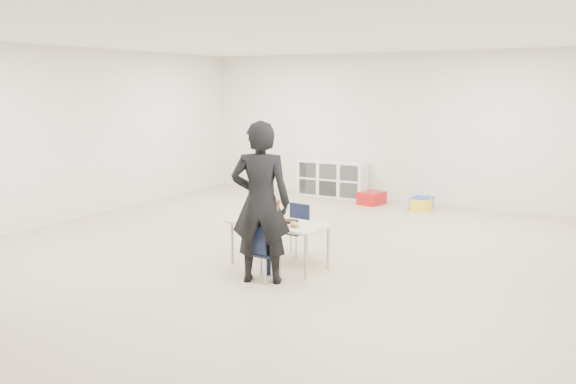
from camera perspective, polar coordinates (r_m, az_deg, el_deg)
The scene contains 16 objects.
room at distance 7.74m, azimuth -1.58°, elevation 4.15°, with size 9.00×9.02×2.80m.
table at distance 7.41m, azimuth -0.81°, elevation -4.92°, with size 1.25×0.71×0.55m.
chair_near at distance 6.90m, azimuth -2.34°, elevation -5.59°, with size 0.32×0.30×0.66m, color black, non-canonical shape.
chair_far at distance 7.89m, azimuth 0.52°, elevation -3.61°, with size 0.32×0.30×0.66m, color black, non-canonical shape.
child at distance 6.85m, azimuth -2.35°, elevation -4.06°, with size 0.44×0.44×1.04m, color #B3D1F3, non-canonical shape.
lunch_tray_near at distance 7.35m, azimuth -0.08°, elevation -2.72°, with size 0.22×0.16×0.03m, color black.
lunch_tray_far at distance 7.60m, azimuth -2.67°, elevation -2.32°, with size 0.22×0.16×0.03m, color black.
milk_carton at distance 7.22m, azimuth -1.54°, elevation -2.68°, with size 0.07×0.07×0.10m, color white.
bread_roll at distance 7.09m, azimuth 0.57°, elevation -3.04°, with size 0.09×0.09×0.07m, color tan.
apple_near at distance 7.44m, azimuth -1.14°, elevation -2.41°, with size 0.07×0.07×0.07m, color maroon.
apple_far at distance 7.59m, azimuth -3.93°, elevation -2.18°, with size 0.07×0.07×0.07m, color maroon.
cubby_shelf at distance 12.17m, azimuth 4.15°, elevation 1.24°, with size 1.40×0.40×0.70m, color white.
adult at distance 6.72m, azimuth -2.57°, elevation -0.99°, with size 0.66×0.43×1.81m, color black.
bin_red at distance 11.45m, azimuth 7.83°, elevation -0.55°, with size 0.37×0.48×0.23m, color red.
bin_yellow at distance 11.06m, azimuth 12.37°, elevation -1.16°, with size 0.31×0.40×0.20m, color yellow.
bin_blue at distance 11.19m, azimuth 12.41°, elevation -1.02°, with size 0.33×0.42×0.21m, color blue.
Camera 1 is at (4.02, -6.57, 2.17)m, focal length 38.00 mm.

